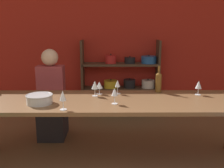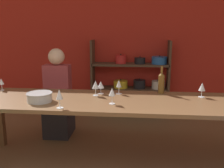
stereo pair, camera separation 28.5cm
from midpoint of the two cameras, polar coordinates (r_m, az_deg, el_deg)
name	(u,v)px [view 1 (the left image)]	position (r m, az deg, el deg)	size (l,w,h in m)	color
wall_back_red	(107,35)	(4.64, -2.98, 10.51)	(8.80, 0.06, 2.70)	red
shelf_unit	(123,85)	(4.55, 0.70, -0.23)	(1.33, 0.30, 1.28)	#4C3828
dining_table	(112,107)	(2.81, -2.90, -4.99)	(3.07, 0.83, 0.75)	brown
mixing_bowl	(40,99)	(2.78, -18.37, -3.09)	(0.27, 0.27, 0.09)	#B7BABC
wine_bottle_green	(159,81)	(3.11, 7.55, 0.54)	(0.07, 0.07, 0.31)	brown
wine_glass_empty_a	(99,85)	(3.01, -5.48, -0.32)	(0.08, 0.08, 0.15)	white
wine_glass_white_a	(115,93)	(2.62, -2.55, -1.90)	(0.07, 0.07, 0.16)	white
wine_glass_white_b	(63,96)	(2.50, -13.90, -2.68)	(0.07, 0.07, 0.19)	white
wine_glass_red_b	(199,85)	(3.07, 15.85, -0.29)	(0.07, 0.07, 0.16)	white
wine_glass_white_c	(118,84)	(3.01, -1.49, -0.06)	(0.07, 0.07, 0.16)	white
wine_glass_red_d	(95,85)	(2.92, -6.55, -0.35)	(0.08, 0.08, 0.17)	white
person_far_a	(52,104)	(3.71, -15.06, -4.36)	(0.35, 0.44, 1.22)	#2D2D38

